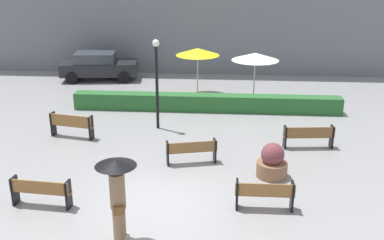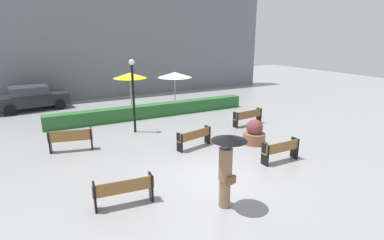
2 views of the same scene
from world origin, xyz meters
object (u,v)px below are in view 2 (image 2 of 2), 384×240
object	(u,v)px
bench_far_left	(71,138)
patio_umbrella_yellow	(130,75)
parked_car	(32,98)
pedestrian_with_umbrella	(227,161)
bench_far_right	(248,116)
lamp_post	(133,88)
patio_umbrella_white	(175,75)
bench_near_left	(124,190)
planter_pot	(254,133)
bench_mid_center	(195,137)
bench_near_right	(281,150)

from	to	relation	value
bench_far_left	patio_umbrella_yellow	bearing A→B (deg)	54.55
bench_far_left	parked_car	size ratio (longest dim) A/B	0.41
pedestrian_with_umbrella	patio_umbrella_yellow	distance (m)	12.95
bench_far_right	lamp_post	size ratio (longest dim) A/B	0.51
lamp_post	patio_umbrella_white	size ratio (longest dim) A/B	1.54
bench_far_right	patio_umbrella_white	distance (m)	6.25
bench_near_left	patio_umbrella_white	xyz separation A→B (m)	(6.41, 10.61, 1.68)
planter_pot	patio_umbrella_white	world-z (taller)	patio_umbrella_white
bench_near_left	patio_umbrella_white	distance (m)	12.51
pedestrian_with_umbrella	patio_umbrella_yellow	bearing A→B (deg)	85.11
bench_near_left	lamp_post	size ratio (longest dim) A/B	0.48
bench_mid_center	parked_car	world-z (taller)	parked_car
patio_umbrella_yellow	bench_far_left	bearing A→B (deg)	-125.45
bench_far_left	patio_umbrella_white	xyz separation A→B (m)	(7.24, 5.40, 1.62)
bench_near_right	patio_umbrella_yellow	bearing A→B (deg)	102.87
bench_mid_center	planter_pot	xyz separation A→B (m)	(2.62, -0.77, -0.01)
parked_car	bench_far_right	bearing A→B (deg)	-42.14
bench_far_left	pedestrian_with_umbrella	size ratio (longest dim) A/B	0.82
patio_umbrella_white	lamp_post	bearing A→B (deg)	-134.85
bench_far_left	parked_car	bearing A→B (deg)	98.45
bench_near_left	bench_far_right	world-z (taller)	bench_far_right
bench_near_right	bench_far_right	distance (m)	4.92
patio_umbrella_yellow	patio_umbrella_white	world-z (taller)	patio_umbrella_yellow
pedestrian_with_umbrella	patio_umbrella_yellow	world-z (taller)	patio_umbrella_yellow
lamp_post	parked_car	bearing A→B (deg)	120.53
bench_mid_center	pedestrian_with_umbrella	size ratio (longest dim) A/B	0.80
bench_far_right	patio_umbrella_white	world-z (taller)	patio_umbrella_white
bench_near_left	patio_umbrella_white	bearing A→B (deg)	58.85
bench_mid_center	bench_near_right	bearing A→B (deg)	-52.18
bench_near_right	patio_umbrella_yellow	size ratio (longest dim) A/B	0.68
patio_umbrella_white	bench_far_right	bearing A→B (deg)	-73.63
bench_far_left	bench_mid_center	world-z (taller)	bench_far_left
bench_far_left	bench_mid_center	xyz separation A→B (m)	(4.79, -2.04, -0.07)
bench_near_right	lamp_post	world-z (taller)	lamp_post
bench_mid_center	patio_umbrella_white	world-z (taller)	patio_umbrella_white
bench_far_right	planter_pot	bearing A→B (deg)	-122.16
bench_near_left	lamp_post	distance (m)	7.13
bench_far_right	bench_mid_center	bearing A→B (deg)	-158.18
bench_far_left	bench_near_left	bearing A→B (deg)	-80.95
bench_near_right	bench_mid_center	size ratio (longest dim) A/B	0.93
bench_far_right	patio_umbrella_white	size ratio (longest dim) A/B	0.79
bench_far_left	planter_pot	size ratio (longest dim) A/B	1.58
bench_far_right	parked_car	bearing A→B (deg)	137.86
patio_umbrella_yellow	lamp_post	bearing A→B (deg)	-104.67
bench_near_left	planter_pot	bearing A→B (deg)	20.07
bench_far_left	patio_umbrella_white	bearing A→B (deg)	36.69
pedestrian_with_umbrella	patio_umbrella_white	bearing A→B (deg)	72.10
patio_umbrella_white	bench_near_right	bearing A→B (deg)	-91.22
planter_pot	patio_umbrella_yellow	distance (m)	9.70
pedestrian_with_umbrella	lamp_post	bearing A→B (deg)	91.44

